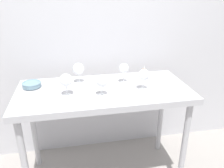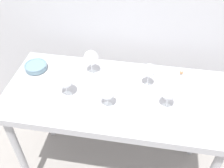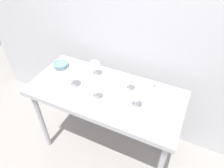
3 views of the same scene
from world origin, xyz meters
The scene contains 10 objects.
ground_plane centered at (0.00, 0.00, 0.00)m, with size 6.00×6.00×0.00m, color gray.
steel_counter centered at (0.00, -0.01, 0.79)m, with size 1.40×0.65×0.90m.
wine_glass_near_center centered at (-0.03, -0.12, 1.01)m, with size 0.09×0.09×0.16m.
wine_glass_near_left centered at (-0.29, -0.07, 1.02)m, with size 0.10×0.10×0.17m.
wine_glass_far_left centered at (-0.19, 0.16, 1.02)m, with size 0.10×0.10×0.18m.
wine_glass_near_right centered at (0.31, -0.08, 1.02)m, with size 0.09×0.09×0.17m.
wine_glass_far_right centered at (0.19, 0.09, 1.03)m, with size 0.08×0.08×0.17m.
tasting_sheet_upper centered at (-0.06, 0.06, 0.90)m, with size 0.16×0.25×0.00m, color white.
tasting_bowl centered at (-0.58, 0.13, 0.93)m, with size 0.15×0.15×0.05m.
decanter_funnel centered at (0.39, 0.17, 0.94)m, with size 0.10×0.10×0.13m.
Camera 2 is at (0.17, -1.15, 2.03)m, focal length 41.59 mm.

